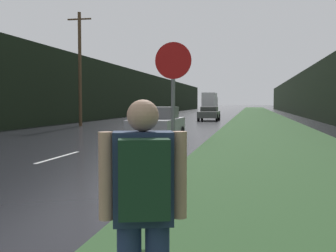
{
  "coord_description": "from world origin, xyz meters",
  "views": [
    {
      "loc": [
        5.97,
        0.93,
        1.72
      ],
      "look_at": [
        3.05,
        15.71,
        0.89
      ],
      "focal_mm": 45.0,
      "sensor_mm": 36.0,
      "label": 1
    }
  ],
  "objects_px": {
    "car_passing_far": "(209,113)",
    "car_passing_near": "(158,125)",
    "hitchhiker_with_backpack": "(143,209)",
    "stop_sign": "(173,107)",
    "delivery_truck": "(210,102)"
  },
  "relations": [
    {
      "from": "delivery_truck",
      "to": "car_passing_far",
      "type": "bearing_deg",
      "value": -84.62
    },
    {
      "from": "stop_sign",
      "to": "car_passing_far",
      "type": "height_order",
      "value": "stop_sign"
    },
    {
      "from": "delivery_truck",
      "to": "hitchhiker_with_backpack",
      "type": "bearing_deg",
      "value": -84.84
    },
    {
      "from": "car_passing_far",
      "to": "car_passing_near",
      "type": "bearing_deg",
      "value": 90.0
    },
    {
      "from": "car_passing_near",
      "to": "car_passing_far",
      "type": "xyz_separation_m",
      "value": [
        -0.0,
        22.77,
        -0.08
      ]
    },
    {
      "from": "car_passing_near",
      "to": "car_passing_far",
      "type": "bearing_deg",
      "value": -90.0
    },
    {
      "from": "car_passing_far",
      "to": "hitchhiker_with_backpack",
      "type": "bearing_deg",
      "value": 94.92
    },
    {
      "from": "hitchhiker_with_backpack",
      "to": "car_passing_far",
      "type": "relative_size",
      "value": 0.38
    },
    {
      "from": "hitchhiker_with_backpack",
      "to": "car_passing_far",
      "type": "height_order",
      "value": "hitchhiker_with_backpack"
    },
    {
      "from": "hitchhiker_with_backpack",
      "to": "delivery_truck",
      "type": "distance_m",
      "value": 80.64
    },
    {
      "from": "stop_sign",
      "to": "delivery_truck",
      "type": "xyz_separation_m",
      "value": [
        -6.66,
        75.99,
        0.25
      ]
    },
    {
      "from": "hitchhiker_with_backpack",
      "to": "delivery_truck",
      "type": "xyz_separation_m",
      "value": [
        -7.26,
        80.31,
        0.91
      ]
    },
    {
      "from": "stop_sign",
      "to": "hitchhiker_with_backpack",
      "type": "xyz_separation_m",
      "value": [
        0.59,
        -4.32,
        -0.65
      ]
    },
    {
      "from": "car_passing_near",
      "to": "delivery_truck",
      "type": "xyz_separation_m",
      "value": [
        -4.0,
        65.27,
        1.14
      ]
    },
    {
      "from": "stop_sign",
      "to": "car_passing_far",
      "type": "relative_size",
      "value": 0.6
    }
  ]
}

